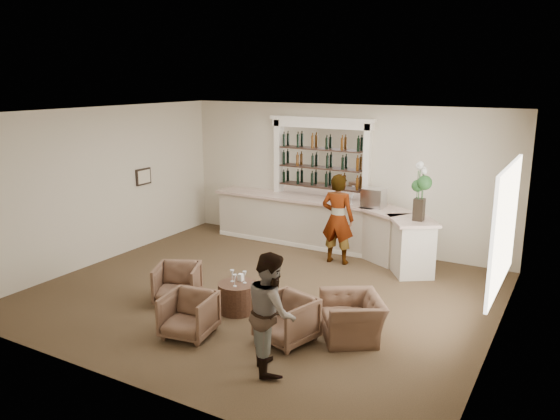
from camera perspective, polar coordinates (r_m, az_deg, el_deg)
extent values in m
plane|color=brown|center=(10.21, -1.78, -8.68)|extent=(8.00, 8.00, 0.00)
cube|color=beige|center=(12.75, 6.41, 3.51)|extent=(8.00, 0.04, 3.30)
cube|color=beige|center=(12.24, -18.05, 2.49)|extent=(0.04, 7.00, 3.30)
cube|color=beige|center=(8.40, 22.14, -2.77)|extent=(0.04, 7.00, 3.30)
cube|color=silver|center=(9.46, -1.93, 10.14)|extent=(8.00, 7.00, 0.04)
cube|color=white|center=(8.87, 22.43, -1.62)|extent=(0.05, 2.40, 1.90)
cube|color=black|center=(13.03, -14.08, 3.40)|extent=(0.04, 0.46, 0.38)
cube|color=beige|center=(13.02, -14.00, 3.39)|extent=(0.01, 0.38, 0.30)
cube|color=beige|center=(13.11, 1.66, -1.10)|extent=(4.00, 0.70, 1.08)
cube|color=beige|center=(12.96, 1.64, 1.31)|extent=(4.10, 0.82, 0.06)
cube|color=beige|center=(12.01, 11.09, -2.74)|extent=(1.12, 1.04, 1.08)
cube|color=beige|center=(11.85, 11.18, -0.12)|extent=(1.27, 1.19, 0.06)
cube|color=beige|center=(11.34, 13.58, -3.86)|extent=(1.08, 1.14, 1.08)
cube|color=beige|center=(11.17, 13.72, -1.10)|extent=(1.24, 1.29, 0.06)
cube|color=white|center=(12.96, 0.96, -3.52)|extent=(4.00, 0.06, 0.10)
cube|color=white|center=(12.89, 4.37, 5.01)|extent=(2.15, 0.02, 1.65)
cube|color=white|center=(13.45, -0.22, 3.25)|extent=(0.14, 0.16, 2.90)
cube|color=white|center=(12.48, 8.98, 2.27)|extent=(0.14, 0.16, 2.90)
cube|color=white|center=(12.73, 4.32, 8.94)|extent=(2.52, 0.16, 0.18)
cube|color=white|center=(12.72, 4.33, 9.48)|extent=(2.64, 0.20, 0.08)
cube|color=#312018|center=(12.89, 4.11, 2.45)|extent=(2.05, 0.20, 0.03)
cube|color=#312018|center=(12.81, 4.14, 4.38)|extent=(2.05, 0.20, 0.03)
cube|color=#312018|center=(12.75, 4.18, 6.33)|extent=(2.05, 0.20, 0.03)
cylinder|color=#513423|center=(9.41, -4.47, -9.07)|extent=(0.66, 0.66, 0.50)
imported|color=gray|center=(11.61, 6.04, -0.94)|extent=(0.74, 0.52, 1.94)
imported|color=gray|center=(7.44, -0.92, -10.56)|extent=(1.00, 1.02, 1.65)
imported|color=brown|center=(9.88, -10.67, -7.55)|extent=(0.99, 1.00, 0.69)
imported|color=brown|center=(8.62, -9.51, -10.77)|extent=(0.85, 0.86, 0.68)
imported|color=brown|center=(8.33, 0.65, -11.37)|extent=(0.94, 0.96, 0.71)
imported|color=brown|center=(8.54, 7.55, -11.07)|extent=(1.28, 1.31, 0.65)
cube|color=silver|center=(12.00, 9.77, 1.27)|extent=(0.48, 0.40, 0.41)
cube|color=black|center=(11.04, 14.32, 0.04)|extent=(0.20, 0.20, 0.44)
cube|color=white|center=(9.41, -4.12, -7.02)|extent=(0.08, 0.08, 0.12)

